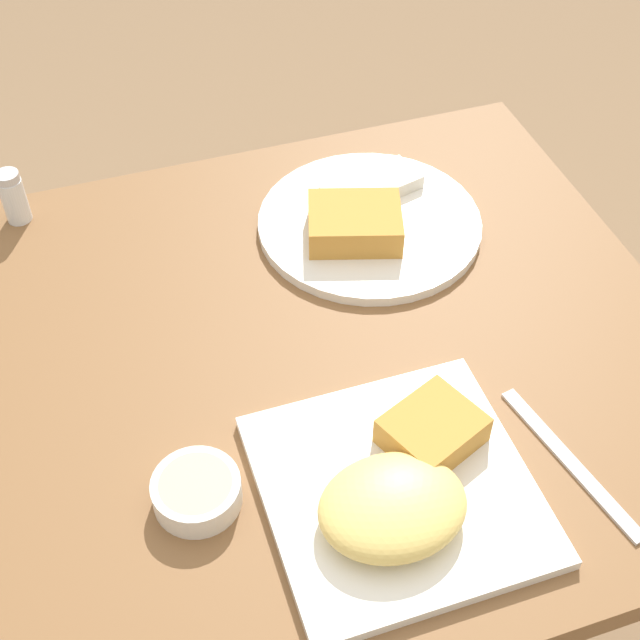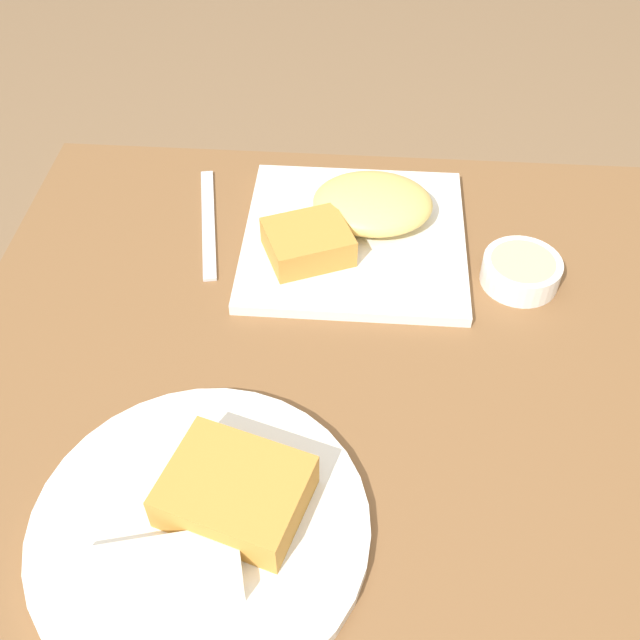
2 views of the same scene
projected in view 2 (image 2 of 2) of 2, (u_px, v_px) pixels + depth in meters
The scene contains 6 objects.
ground_plane at pixel (329, 634), 1.30m from camera, with size 8.00×8.00×0.00m, color #846647.
dining_table at pixel (334, 430), 0.85m from camera, with size 0.83×0.81×0.71m.
plate_square_near at pixel (355, 225), 0.92m from camera, with size 0.27×0.27×0.06m.
plate_oval_far at pixel (205, 523), 0.65m from camera, with size 0.30×0.30×0.05m.
sauce_ramekin at pixel (521, 271), 0.87m from camera, with size 0.09×0.09×0.03m.
butter_knife at pixel (208, 222), 0.95m from camera, with size 0.06×0.21×0.00m.
Camera 2 is at (-0.02, 0.49, 1.32)m, focal length 42.00 mm.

